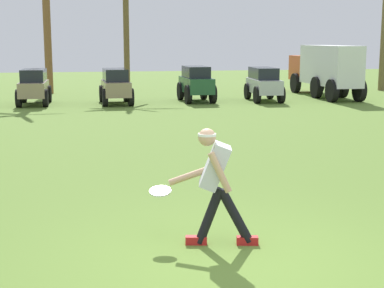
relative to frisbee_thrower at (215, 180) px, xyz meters
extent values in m
plane|color=#5A7C2E|center=(0.08, -0.68, -0.80)|extent=(80.00, 80.00, 0.00)
cylinder|color=black|center=(-0.07, 0.01, -0.44)|extent=(0.37, 0.19, 0.72)
cube|color=red|center=(-0.22, 0.05, -0.75)|extent=(0.27, 0.15, 0.10)
cylinder|color=black|center=(0.24, -0.05, -0.44)|extent=(0.45, 0.20, 0.69)
cube|color=red|center=(0.38, -0.08, -0.75)|extent=(0.27, 0.15, 0.10)
cube|color=silver|center=(0.00, 0.00, 0.17)|extent=(0.44, 0.41, 0.58)
sphere|color=tan|center=(-0.10, 0.02, 0.52)|extent=(0.25, 0.25, 0.21)
cylinder|color=white|center=(-0.10, 0.02, 0.55)|extent=(0.25, 0.25, 0.03)
cylinder|color=tan|center=(-0.24, 0.23, 0.02)|extent=(0.58, 0.20, 0.27)
cylinder|color=tan|center=(0.00, -0.21, 0.14)|extent=(0.29, 0.14, 0.49)
cylinder|color=white|center=(-0.62, 0.33, -0.19)|extent=(0.34, 0.34, 0.09)
cube|color=#998466|center=(-3.26, 16.39, -0.19)|extent=(1.02, 2.42, 0.55)
cube|color=#1E232B|center=(-3.26, 16.54, 0.31)|extent=(0.89, 1.82, 0.46)
cylinder|color=black|center=(-3.72, 17.24, -0.47)|extent=(0.20, 0.66, 0.66)
cylinder|color=black|center=(-2.76, 17.21, -0.47)|extent=(0.20, 0.66, 0.66)
cylinder|color=black|center=(-3.76, 15.56, -0.47)|extent=(0.20, 0.66, 0.66)
cylinder|color=black|center=(-2.80, 15.54, -0.47)|extent=(0.20, 0.66, 0.66)
cube|color=#998466|center=(-0.19, 16.09, -0.19)|extent=(1.03, 2.43, 0.55)
cube|color=#1E232B|center=(-0.20, 16.24, 0.31)|extent=(0.90, 1.82, 0.46)
cylinder|color=black|center=(-0.70, 16.91, -0.47)|extent=(0.20, 0.67, 0.66)
cylinder|color=black|center=(0.26, 16.94, -0.47)|extent=(0.20, 0.67, 0.66)
cylinder|color=black|center=(-0.65, 15.24, -0.47)|extent=(0.20, 0.67, 0.66)
cylinder|color=black|center=(0.31, 15.27, -0.47)|extent=(0.20, 0.67, 0.66)
cube|color=#235133|center=(3.01, 16.38, -0.14)|extent=(1.04, 2.37, 0.60)
cube|color=#1E232B|center=(3.01, 16.43, 0.38)|extent=(0.90, 1.57, 0.44)
cylinder|color=black|center=(2.50, 17.15, -0.44)|extent=(0.20, 0.72, 0.72)
cylinder|color=black|center=(3.48, 17.17, -0.44)|extent=(0.20, 0.72, 0.72)
cylinder|color=black|center=(2.54, 15.59, -0.44)|extent=(0.20, 0.72, 0.72)
cylinder|color=black|center=(3.52, 15.61, -0.44)|extent=(0.20, 0.72, 0.72)
cube|color=#B7BABF|center=(5.72, 16.02, -0.19)|extent=(1.10, 2.45, 0.55)
cube|color=#1E232B|center=(5.73, 16.17, 0.31)|extent=(0.95, 1.85, 0.46)
cylinder|color=black|center=(5.29, 16.89, -0.47)|extent=(0.22, 0.67, 0.66)
cylinder|color=black|center=(6.25, 16.83, -0.47)|extent=(0.22, 0.67, 0.66)
cylinder|color=black|center=(5.19, 15.22, -0.47)|extent=(0.22, 0.67, 0.66)
cylinder|color=black|center=(6.15, 15.16, -0.47)|extent=(0.22, 0.67, 0.66)
cube|color=#CC4C19|center=(8.91, 19.72, 0.33)|extent=(1.08, 1.72, 1.15)
cube|color=white|center=(8.85, 16.77, 0.58)|extent=(1.23, 4.22, 1.65)
cylinder|color=black|center=(8.33, 19.39, -0.35)|extent=(0.26, 0.90, 0.90)
cylinder|color=black|center=(9.48, 19.36, -0.35)|extent=(0.26, 0.90, 0.90)
cylinder|color=black|center=(8.28, 16.78, -0.35)|extent=(0.26, 0.90, 0.90)
cylinder|color=black|center=(9.43, 16.75, -0.35)|extent=(0.26, 0.90, 0.90)
cylinder|color=black|center=(8.24, 15.13, -0.35)|extent=(0.26, 0.90, 0.90)
cylinder|color=black|center=(9.39, 15.10, -0.35)|extent=(0.26, 0.90, 0.90)
cylinder|color=brown|center=(-2.91, 21.11, 2.72)|extent=(0.34, 0.34, 7.04)
cylinder|color=brown|center=(0.75, 22.47, 2.85)|extent=(0.28, 0.28, 7.30)
camera|label=1|loc=(-1.55, -6.63, 1.65)|focal=55.00mm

